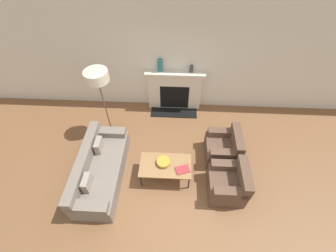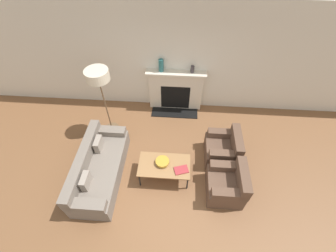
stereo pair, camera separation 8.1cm
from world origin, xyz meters
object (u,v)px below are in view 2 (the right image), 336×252
object	(u,v)px
armchair_near	(227,184)
mantel_vase_left	(161,65)
bowl	(162,162)
fireplace	(176,91)
mantel_vase_center_left	(192,69)
coffee_table	(164,166)
floor_lamp	(99,80)
armchair_far	(223,149)
book	(181,170)
couch	(99,168)

from	to	relation	value
armchair_near	mantel_vase_left	size ratio (longest dim) A/B	2.42
bowl	fireplace	bearing A→B (deg)	85.80
fireplace	armchair_near	world-z (taller)	fireplace
bowl	mantel_vase_center_left	bearing A→B (deg)	75.85
fireplace	bowl	distance (m)	2.25
fireplace	coffee_table	distance (m)	2.30
fireplace	mantel_vase_left	distance (m)	0.86
floor_lamp	mantel_vase_left	world-z (taller)	floor_lamp
mantel_vase_left	bowl	bearing A→B (deg)	-84.53
armchair_near	mantel_vase_left	xyz separation A→B (m)	(-1.57, 2.58, 1.05)
armchair_far	floor_lamp	distance (m)	3.18
fireplace	coffee_table	xyz separation A→B (m)	(-0.12, -2.29, -0.17)
armchair_near	mantel_vase_center_left	bearing A→B (deg)	-162.99
mantel_vase_center_left	bowl	bearing A→B (deg)	-104.15
bowl	mantel_vase_left	bearing A→B (deg)	95.47
book	floor_lamp	distance (m)	2.60
fireplace	book	xyz separation A→B (m)	(0.24, -2.39, -0.13)
couch	armchair_near	size ratio (longest dim) A/B	2.55
armchair_far	book	bearing A→B (deg)	-53.40
coffee_table	bowl	bearing A→B (deg)	133.98
book	mantel_vase_center_left	distance (m)	2.54
floor_lamp	mantel_vase_center_left	distance (m)	2.29
fireplace	armchair_near	bearing A→B (deg)	-65.07
mantel_vase_left	book	bearing A→B (deg)	-75.48
couch	mantel_vase_left	size ratio (longest dim) A/B	6.19
couch	armchair_near	xyz separation A→B (m)	(2.73, -0.20, 0.03)
couch	armchair_near	bearing A→B (deg)	-94.18
armchair_far	floor_lamp	size ratio (longest dim) A/B	0.43
book	floor_lamp	xyz separation A→B (m)	(-1.87, 1.40, 1.12)
armchair_near	mantel_vase_center_left	distance (m)	2.87
armchair_near	coffee_table	world-z (taller)	armchair_near
mantel_vase_center_left	couch	bearing A→B (deg)	-129.21
fireplace	mantel_vase_left	bearing A→B (deg)	177.90
floor_lamp	coffee_table	bearing A→B (deg)	-40.72
armchair_far	floor_lamp	world-z (taller)	floor_lamp
fireplace	book	distance (m)	2.40
fireplace	coffee_table	world-z (taller)	fireplace
fireplace	armchair_far	size ratio (longest dim) A/B	1.98
coffee_table	mantel_vase_left	xyz separation A→B (m)	(-0.26, 2.30, 0.95)
armchair_near	armchair_far	distance (m)	0.89
couch	mantel_vase_left	world-z (taller)	mantel_vase_left
armchair_near	bowl	bearing A→B (deg)	-103.53
couch	mantel_vase_center_left	bearing A→B (deg)	-39.21
fireplace	mantel_vase_left	world-z (taller)	mantel_vase_left
couch	mantel_vase_center_left	size ratio (longest dim) A/B	10.89
floor_lamp	mantel_vase_center_left	xyz separation A→B (m)	(2.04, 1.00, -0.29)
armchair_far	floor_lamp	xyz separation A→B (m)	(-2.83, 0.69, 1.27)
fireplace	coffee_table	bearing A→B (deg)	-93.04
couch	floor_lamp	world-z (taller)	floor_lamp
armchair_far	bowl	world-z (taller)	armchair_far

